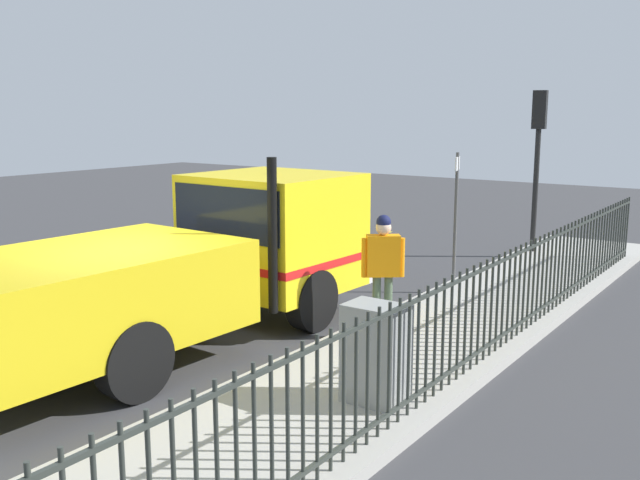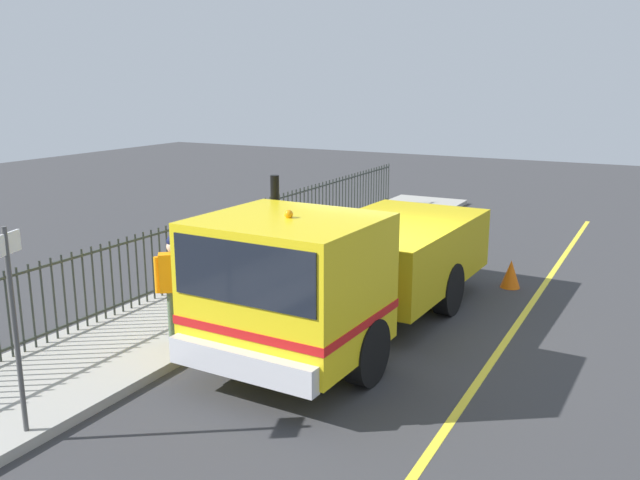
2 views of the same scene
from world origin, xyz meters
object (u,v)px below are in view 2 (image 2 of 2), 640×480
work_truck (344,266)px  worker_standing (175,276)px  traffic_cone (511,274)px  utility_cabinet (203,262)px  street_sign (13,307)px

work_truck → worker_standing: size_ratio=4.11×
worker_standing → traffic_cone: size_ratio=2.97×
worker_standing → utility_cabinet: bearing=80.5°
traffic_cone → street_sign: bearing=67.3°
worker_standing → street_sign: 3.13m
worker_standing → traffic_cone: 7.02m
traffic_cone → street_sign: street_sign is taller
traffic_cone → street_sign: size_ratio=0.24×
utility_cabinet → worker_standing: bearing=118.6°
work_truck → traffic_cone: size_ratio=12.21×
work_truck → traffic_cone: 4.66m
work_truck → utility_cabinet: (3.44, -0.80, -0.57)m
work_truck → traffic_cone: (-1.79, -4.20, -0.98)m
traffic_cone → work_truck: bearing=66.9°
work_truck → utility_cabinet: 3.58m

